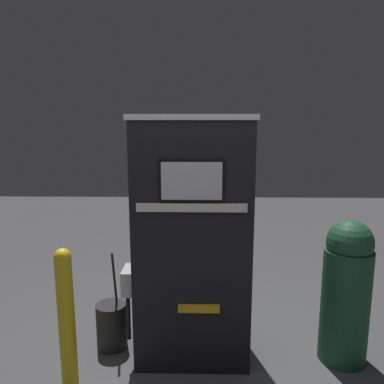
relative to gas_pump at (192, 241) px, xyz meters
name	(u,v)px	position (x,y,z in m)	size (l,w,h in m)	color
ground_plane	(192,374)	(0.00, -0.25, -0.98)	(14.00, 14.00, 0.00)	#4C4C4F
gas_pump	(192,241)	(0.00, 0.00, 0.00)	(0.99, 0.55, 1.95)	black
safety_bollard	(66,318)	(-0.87, -0.43, -0.42)	(0.12, 0.12, 1.06)	yellow
trash_bin	(346,290)	(1.22, -0.03, -0.38)	(0.37, 0.37, 1.16)	#1E4C2D
squeegee_bucket	(112,325)	(-0.69, 0.09, -0.78)	(0.26, 0.26, 0.86)	#262628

